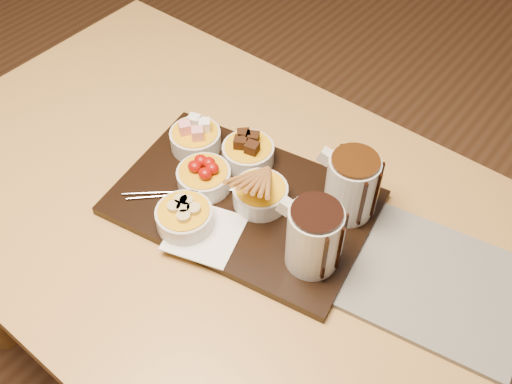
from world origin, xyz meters
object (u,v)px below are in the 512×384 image
Objects in this scene: dining_table at (205,225)px; pitcher_milk_chocolate at (351,187)px; pitcher_dark_chocolate at (314,238)px; newspaper at (432,282)px; bowl_strawberries at (204,179)px; serving_board at (243,202)px.

dining_table is 0.32m from pitcher_milk_chocolate.
pitcher_dark_chocolate is 0.41× the size of newspaper.
pitcher_dark_chocolate and pitcher_milk_chocolate have the same top height.
dining_table is at bearing -109.18° from bowl_strawberries.
serving_board reaches higher than newspaper.
dining_table is at bearing -162.52° from pitcher_milk_chocolate.
serving_board is 3.78× the size of pitcher_milk_chocolate.
newspaper is (0.43, 0.08, -0.03)m from bowl_strawberries.
dining_table is 12.00× the size of bowl_strawberries.
serving_board is at bearing -158.20° from pitcher_milk_chocolate.
serving_board is 0.08m from bowl_strawberries.
serving_board is 0.19m from pitcher_dark_chocolate.
serving_board is at bearing 160.02° from pitcher_dark_chocolate.
pitcher_dark_chocolate reaches higher than serving_board.
pitcher_dark_chocolate reaches higher than bowl_strawberries.
dining_table is at bearing -177.82° from newspaper.
dining_table is at bearing 168.94° from pitcher_dark_chocolate.
bowl_strawberries is (0.00, 0.01, 0.14)m from dining_table.
pitcher_milk_chocolate reaches higher than bowl_strawberries.
bowl_strawberries is (-0.08, -0.02, 0.03)m from serving_board.
bowl_strawberries is at bearing -178.64° from newspaper.
pitcher_dark_chocolate is (0.25, -0.01, 0.04)m from bowl_strawberries.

